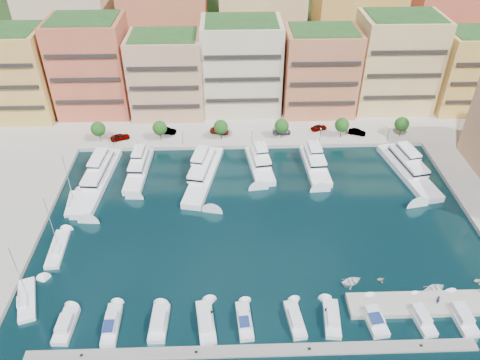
{
  "coord_description": "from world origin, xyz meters",
  "views": [
    {
      "loc": [
        -6.48,
        -73.7,
        65.98
      ],
      "look_at": [
        -3.8,
        8.06,
        6.0
      ],
      "focal_mm": 35.0,
      "sensor_mm": 36.0,
      "label": 1
    }
  ],
  "objects_px": {
    "lamppost_0": "(112,136)",
    "cruiser_0": "(66,326)",
    "yacht_1": "(139,168)",
    "car_0": "(120,137)",
    "cruiser_7": "(374,318)",
    "car_4": "(319,127)",
    "tree_4": "(342,125)",
    "car_1": "(167,131)",
    "tree_3": "(282,126)",
    "yacht_6": "(407,168)",
    "sailboat_1": "(58,249)",
    "lamppost_2": "(252,134)",
    "sailboat_2": "(74,204)",
    "cruiser_1": "(112,325)",
    "cruiser_3": "(206,322)",
    "cruiser_6": "(332,319)",
    "tender_3": "(478,280)",
    "person_0": "(438,299)",
    "lamppost_4": "(389,132)",
    "sailboat_0": "(27,300)",
    "cruiser_9": "(461,315)",
    "cruiser_8": "(420,316)",
    "car_5": "(357,132)",
    "tree_5": "(402,124)",
    "lamppost_1": "(182,135)",
    "cruiser_5": "(295,320)",
    "yacht_2": "(204,172)",
    "cruiser_2": "(159,323)",
    "tender_2": "(435,289)",
    "car_2": "(220,131)",
    "lamppost_3": "(320,133)",
    "tender_0": "(352,281)",
    "cruiser_4": "(245,321)",
    "yacht_3": "(260,163)",
    "yacht_4": "(315,163)",
    "tree_2": "(221,127)",
    "tender_1": "(381,279)"
  },
  "relations": [
    {
      "from": "lamppost_0",
      "to": "cruiser_0",
      "type": "distance_m",
      "value": 55.92
    },
    {
      "from": "yacht_1",
      "to": "car_0",
      "type": "xyz_separation_m",
      "value": [
        -6.87,
        13.59,
        0.76
      ]
    },
    {
      "from": "cruiser_7",
      "to": "car_4",
      "type": "height_order",
      "value": "car_4"
    },
    {
      "from": "tree_4",
      "to": "car_1",
      "type": "height_order",
      "value": "tree_4"
    },
    {
      "from": "tree_3",
      "to": "yacht_6",
      "type": "bearing_deg",
      "value": -27.41
    },
    {
      "from": "car_4",
      "to": "sailboat_1",
      "type": "bearing_deg",
      "value": 106.78
    },
    {
      "from": "lamppost_2",
      "to": "sailboat_2",
      "type": "bearing_deg",
      "value": -150.45
    },
    {
      "from": "cruiser_1",
      "to": "cruiser_3",
      "type": "height_order",
      "value": "cruiser_1"
    },
    {
      "from": "cruiser_6",
      "to": "sailboat_2",
      "type": "relative_size",
      "value": 0.6
    },
    {
      "from": "tender_3",
      "to": "person_0",
      "type": "relative_size",
      "value": 0.9
    },
    {
      "from": "lamppost_4",
      "to": "car_1",
      "type": "bearing_deg",
      "value": 174.37
    },
    {
      "from": "sailboat_0",
      "to": "person_0",
      "type": "bearing_deg",
      "value": -2.76
    },
    {
      "from": "yacht_6",
      "to": "cruiser_9",
      "type": "distance_m",
      "value": 43.16
    },
    {
      "from": "tender_3",
      "to": "lamppost_4",
      "type": "bearing_deg",
      "value": -4.25
    },
    {
      "from": "cruiser_8",
      "to": "car_5",
      "type": "distance_m",
      "value": 59.42
    },
    {
      "from": "sailboat_1",
      "to": "sailboat_0",
      "type": "bearing_deg",
      "value": -98.43
    },
    {
      "from": "person_0",
      "to": "tree_5",
      "type": "bearing_deg",
      "value": -41.82
    },
    {
      "from": "cruiser_0",
      "to": "car_0",
      "type": "height_order",
      "value": "car_0"
    },
    {
      "from": "tree_5",
      "to": "cruiser_9",
      "type": "distance_m",
      "value": 58.71
    },
    {
      "from": "cruiser_3",
      "to": "lamppost_0",
      "type": "bearing_deg",
      "value": 114.48
    },
    {
      "from": "cruiser_8",
      "to": "sailboat_0",
      "type": "relative_size",
      "value": 0.63
    },
    {
      "from": "cruiser_7",
      "to": "lamppost_1",
      "type": "bearing_deg",
      "value": 122.62
    },
    {
      "from": "lamppost_2",
      "to": "cruiser_8",
      "type": "bearing_deg",
      "value": -65.27
    },
    {
      "from": "lamppost_2",
      "to": "cruiser_5",
      "type": "relative_size",
      "value": 0.54
    },
    {
      "from": "cruiser_8",
      "to": "yacht_2",
      "type": "bearing_deg",
      "value": 131.64
    },
    {
      "from": "cruiser_2",
      "to": "cruiser_3",
      "type": "relative_size",
      "value": 0.84
    },
    {
      "from": "cruiser_8",
      "to": "car_0",
      "type": "height_order",
      "value": "car_0"
    },
    {
      "from": "lamppost_0",
      "to": "tender_2",
      "type": "bearing_deg",
      "value": -36.91
    },
    {
      "from": "cruiser_7",
      "to": "car_2",
      "type": "distance_m",
      "value": 66.71
    },
    {
      "from": "cruiser_5",
      "to": "tender_3",
      "type": "distance_m",
      "value": 35.45
    },
    {
      "from": "cruiser_8",
      "to": "cruiser_9",
      "type": "height_order",
      "value": "same"
    },
    {
      "from": "sailboat_1",
      "to": "car_1",
      "type": "distance_m",
      "value": 46.63
    },
    {
      "from": "lamppost_3",
      "to": "yacht_1",
      "type": "xyz_separation_m",
      "value": [
        -46.01,
        -10.65,
        -2.73
      ]
    },
    {
      "from": "cruiser_7",
      "to": "tender_0",
      "type": "height_order",
      "value": "cruiser_7"
    },
    {
      "from": "lamppost_2",
      "to": "car_0",
      "type": "xyz_separation_m",
      "value": [
        -34.89,
        2.94,
        -1.97
      ]
    },
    {
      "from": "cruiser_4",
      "to": "sailboat_2",
      "type": "xyz_separation_m",
      "value": [
        -36.72,
        32.65,
        -0.25
      ]
    },
    {
      "from": "lamppost_0",
      "to": "sailboat_0",
      "type": "distance_m",
      "value": 50.49
    },
    {
      "from": "lamppost_0",
      "to": "yacht_3",
      "type": "bearing_deg",
      "value": -14.17
    },
    {
      "from": "lamppost_3",
      "to": "car_5",
      "type": "height_order",
      "value": "lamppost_3"
    },
    {
      "from": "yacht_3",
      "to": "yacht_6",
      "type": "xyz_separation_m",
      "value": [
        35.79,
        -3.42,
        -0.0
      ]
    },
    {
      "from": "tree_5",
      "to": "lamppost_3",
      "type": "distance_m",
      "value": 22.14
    },
    {
      "from": "lamppost_4",
      "to": "car_4",
      "type": "height_order",
      "value": "lamppost_4"
    },
    {
      "from": "tender_2",
      "to": "car_0",
      "type": "height_order",
      "value": "car_0"
    },
    {
      "from": "tender_3",
      "to": "tender_2",
      "type": "distance_m",
      "value": 8.75
    },
    {
      "from": "yacht_2",
      "to": "yacht_4",
      "type": "height_order",
      "value": "same"
    },
    {
      "from": "tender_0",
      "to": "car_0",
      "type": "bearing_deg",
      "value": 23.34
    },
    {
      "from": "cruiser_3",
      "to": "car_2",
      "type": "xyz_separation_m",
      "value": [
        2.2,
        61.36,
        1.17
      ]
    },
    {
      "from": "tree_3",
      "to": "cruiser_2",
      "type": "distance_m",
      "value": 63.94
    },
    {
      "from": "tree_2",
      "to": "person_0",
      "type": "xyz_separation_m",
      "value": [
        37.3,
        -55.73,
        -2.84
      ]
    },
    {
      "from": "tender_1",
      "to": "lamppost_2",
      "type": "bearing_deg",
      "value": 12.81
    }
  ]
}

